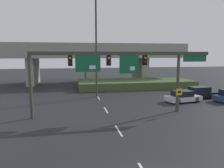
{
  "coord_description": "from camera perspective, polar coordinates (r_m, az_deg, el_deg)",
  "views": [
    {
      "loc": [
        -3.34,
        -8.5,
        5.7
      ],
      "look_at": [
        0.0,
        9.56,
        3.15
      ],
      "focal_mm": 35.0,
      "sensor_mm": 36.0,
      "label": 1
    }
  ],
  "objects": [
    {
      "name": "lane_markings",
      "position": [
        25.41,
        -2.67,
        -5.07
      ],
      "size": [
        0.14,
        33.11,
        0.01
      ],
      "color": "silver",
      "rests_on": "ground"
    },
    {
      "name": "signal_gantry",
      "position": [
        20.21,
        1.81,
        5.38
      ],
      "size": [
        16.98,
        0.44,
        5.9
      ],
      "color": "#383D33",
      "rests_on": "ground"
    },
    {
      "name": "speed_limit_sign",
      "position": [
        21.8,
        17.09,
        -3.28
      ],
      "size": [
        0.6,
        0.11,
        2.46
      ],
      "color": "#4C4C4C",
      "rests_on": "ground"
    },
    {
      "name": "highway_light_pole_near",
      "position": [
        28.88,
        -4.2,
        15.03
      ],
      "size": [
        0.7,
        0.36,
        17.83
      ],
      "color": "#383D33",
      "rests_on": "ground"
    },
    {
      "name": "overpass_bridge",
      "position": [
        43.11,
        -6.09,
        7.17
      ],
      "size": [
        37.06,
        8.76,
        7.61
      ],
      "color": "gray",
      "rests_on": "ground"
    },
    {
      "name": "grass_embankment",
      "position": [
        37.47,
        6.18,
        0.04
      ],
      "size": [
        19.4,
        6.86,
        1.22
      ],
      "color": "#42562D",
      "rests_on": "ground"
    },
    {
      "name": "parked_sedan_near_right",
      "position": [
        27.42,
        18.01,
        -3.15
      ],
      "size": [
        4.45,
        2.5,
        1.36
      ],
      "rotation": [
        0.0,
        0.0,
        0.16
      ],
      "color": "silver",
      "rests_on": "ground"
    },
    {
      "name": "parked_sedan_mid_right",
      "position": [
        30.54,
        22.03,
        -2.15
      ],
      "size": [
        4.74,
        2.15,
        1.48
      ],
      "rotation": [
        0.0,
        0.0,
        0.09
      ],
      "color": "black",
      "rests_on": "ground"
    }
  ]
}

